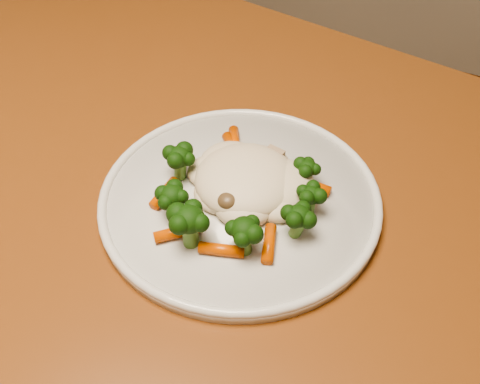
{
  "coord_description": "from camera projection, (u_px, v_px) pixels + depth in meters",
  "views": [
    {
      "loc": [
        0.23,
        -0.48,
        1.22
      ],
      "look_at": [
        0.04,
        -0.08,
        0.77
      ],
      "focal_mm": 45.0,
      "sensor_mm": 36.0,
      "label": 1
    }
  ],
  "objects": [
    {
      "name": "dining_table",
      "position": [
        191.0,
        254.0,
        0.72
      ],
      "size": [
        1.32,
        0.98,
        0.75
      ],
      "rotation": [
        0.0,
        0.0,
        -0.15
      ],
      "color": "brown",
      "rests_on": "ground"
    },
    {
      "name": "plate",
      "position": [
        240.0,
        201.0,
        0.64
      ],
      "size": [
        0.3,
        0.3,
        0.01
      ],
      "primitive_type": "cylinder",
      "color": "silver",
      "rests_on": "dining_table"
    },
    {
      "name": "meal",
      "position": [
        240.0,
        185.0,
        0.62
      ],
      "size": [
        0.19,
        0.2,
        0.05
      ],
      "color": "beige",
      "rests_on": "plate"
    }
  ]
}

